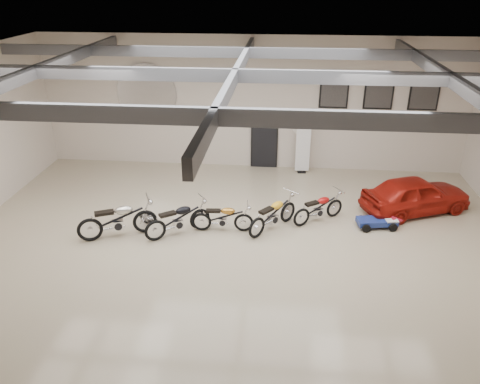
# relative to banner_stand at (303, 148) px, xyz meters

# --- Properties ---
(floor) EXTENTS (16.00, 12.00, 0.01)m
(floor) POSITION_rel_banner_stand_xyz_m (-1.98, -5.50, -0.98)
(floor) COLOR tan
(floor) RESTS_ON ground
(ceiling) EXTENTS (16.00, 12.00, 0.01)m
(ceiling) POSITION_rel_banner_stand_xyz_m (-1.98, -5.50, 4.02)
(ceiling) COLOR gray
(ceiling) RESTS_ON back_wall
(back_wall) EXTENTS (16.00, 0.02, 5.00)m
(back_wall) POSITION_rel_banner_stand_xyz_m (-1.98, 0.50, 1.52)
(back_wall) COLOR beige
(back_wall) RESTS_ON floor
(ceiling_beams) EXTENTS (15.80, 11.80, 0.32)m
(ceiling_beams) POSITION_rel_banner_stand_xyz_m (-1.98, -5.50, 3.77)
(ceiling_beams) COLOR #56585E
(ceiling_beams) RESTS_ON ceiling
(door) EXTENTS (0.92, 0.08, 2.10)m
(door) POSITION_rel_banner_stand_xyz_m (-1.48, 0.45, 0.07)
(door) COLOR black
(door) RESTS_ON back_wall
(logo_plaque) EXTENTS (2.30, 0.06, 1.16)m
(logo_plaque) POSITION_rel_banner_stand_xyz_m (-5.98, 0.45, 1.82)
(logo_plaque) COLOR silver
(logo_plaque) RESTS_ON back_wall
(poster_left) EXTENTS (1.05, 0.08, 1.35)m
(poster_left) POSITION_rel_banner_stand_xyz_m (1.02, 0.46, 2.12)
(poster_left) COLOR black
(poster_left) RESTS_ON back_wall
(poster_mid) EXTENTS (1.05, 0.08, 1.35)m
(poster_mid) POSITION_rel_banner_stand_xyz_m (2.62, 0.46, 2.12)
(poster_mid) COLOR black
(poster_mid) RESTS_ON back_wall
(poster_right) EXTENTS (1.05, 0.08, 1.35)m
(poster_right) POSITION_rel_banner_stand_xyz_m (4.22, 0.46, 2.12)
(poster_right) COLOR black
(poster_right) RESTS_ON back_wall
(oil_sign) EXTENTS (0.72, 0.10, 0.72)m
(oil_sign) POSITION_rel_banner_stand_xyz_m (-0.08, 0.45, 0.72)
(oil_sign) COLOR white
(oil_sign) RESTS_ON back_wall
(banner_stand) EXTENTS (0.54, 0.25, 1.95)m
(banner_stand) POSITION_rel_banner_stand_xyz_m (0.00, 0.00, 0.00)
(banner_stand) COLOR white
(banner_stand) RESTS_ON floor
(motorcycle_silver) EXTENTS (2.32, 1.53, 1.16)m
(motorcycle_silver) POSITION_rel_banner_stand_xyz_m (-5.42, -5.33, -0.40)
(motorcycle_silver) COLOR silver
(motorcycle_silver) RESTS_ON floor
(motorcycle_black) EXTENTS (1.99, 1.66, 1.04)m
(motorcycle_black) POSITION_rel_banner_stand_xyz_m (-3.72, -5.05, -0.46)
(motorcycle_black) COLOR silver
(motorcycle_black) RESTS_ON floor
(motorcycle_gold) EXTENTS (1.81, 0.65, 0.93)m
(motorcycle_gold) POSITION_rel_banner_stand_xyz_m (-2.45, -4.72, -0.51)
(motorcycle_gold) COLOR silver
(motorcycle_gold) RESTS_ON floor
(motorcycle_yellow) EXTENTS (1.73, 1.90, 1.02)m
(motorcycle_yellow) POSITION_rel_banner_stand_xyz_m (-0.98, -4.48, -0.46)
(motorcycle_yellow) COLOR silver
(motorcycle_yellow) RESTS_ON floor
(motorcycle_red) EXTENTS (1.80, 1.48, 0.94)m
(motorcycle_red) POSITION_rel_banner_stand_xyz_m (0.40, -3.85, -0.51)
(motorcycle_red) COLOR silver
(motorcycle_red) RESTS_ON floor
(go_kart) EXTENTS (1.53, 0.87, 0.52)m
(go_kart) POSITION_rel_banner_stand_xyz_m (2.27, -4.05, -0.72)
(go_kart) COLOR navy
(go_kart) RESTS_ON floor
(vintage_car) EXTENTS (2.62, 3.76, 1.19)m
(vintage_car) POSITION_rel_banner_stand_xyz_m (3.50, -2.91, -0.38)
(vintage_car) COLOR #9C170E
(vintage_car) RESTS_ON floor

